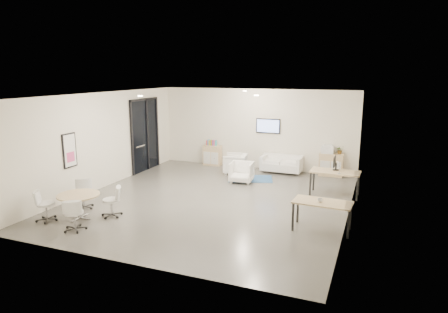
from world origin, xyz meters
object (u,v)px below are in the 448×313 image
sideboard_left (212,155)px  armchair_left (235,163)px  round_table (79,197)px  desk_rear (335,174)px  loveseat (282,164)px  armchair_right (241,171)px  desk_front (322,205)px  sideboard_right (331,165)px

sideboard_left → armchair_left: (1.39, -1.02, 0.01)m
armchair_left → round_table: 6.46m
desk_rear → round_table: size_ratio=1.39×
loveseat → round_table: bearing=-118.1°
sideboard_left → loveseat: sideboard_left is taller
armchair_right → armchair_left: bearing=113.4°
desk_front → sideboard_right: bearing=98.0°
sideboard_left → desk_front: (5.30, -5.51, 0.24)m
desk_front → round_table: (-6.15, -1.56, -0.07)m
sideboard_left → desk_rear: size_ratio=0.55×
sideboard_left → desk_front: size_ratio=0.58×
desk_rear → desk_front: (0.03, -3.05, -0.05)m
sideboard_right → round_table: size_ratio=0.78×
armchair_left → desk_front: armchair_left is taller
round_table → sideboard_left: bearing=83.2°
loveseat → armchair_right: 2.16m
sideboard_right → desk_rear: (0.40, -2.45, 0.28)m
desk_rear → loveseat: bearing=135.9°
round_table → desk_rear: bearing=37.0°
loveseat → desk_front: desk_front is taller
armchair_left → desk_rear: armchair_left is taller
desk_rear → round_table: bearing=-141.5°
armchair_left → round_table: size_ratio=0.77×
sideboard_left → armchair_right: size_ratio=1.04×
round_table → sideboard_right: bearing=51.0°
armchair_left → desk_rear: size_ratio=0.56×
desk_rear → desk_front: 3.05m
desk_front → round_table: 6.34m
sideboard_right → armchair_left: (-3.47, -1.00, -0.00)m
loveseat → desk_front: size_ratio=1.08×
armchair_right → round_table: armchair_right is taller
loveseat → armchair_right: bearing=-116.5°
sideboard_right → round_table: (-5.71, -7.06, 0.16)m
desk_front → armchair_right: bearing=137.3°
sideboard_right → armchair_right: bearing=-144.0°
armchair_left → armchair_right: armchair_left is taller
armchair_left → armchair_right: bearing=20.4°
armchair_right → sideboard_left: bearing=127.4°
armchair_left → desk_rear: 4.14m
sideboard_left → armchair_left: size_ratio=0.98×
armchair_right → desk_front: armchair_right is taller
loveseat → desk_front: 5.82m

